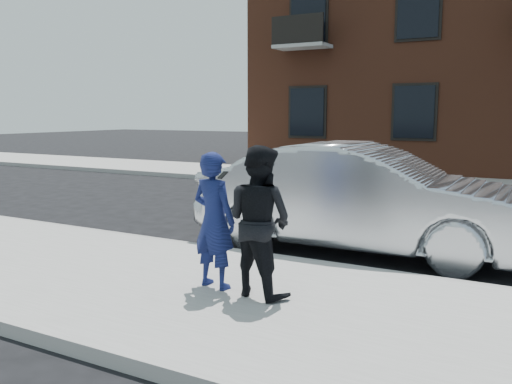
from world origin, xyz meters
The scene contains 6 objects.
ground centered at (0.00, 0.00, 0.00)m, with size 100.00×100.00×0.00m, color black.
near_sidewalk centered at (0.00, -0.25, 0.07)m, with size 50.00×3.50×0.15m, color gray.
near_curb centered at (0.00, 1.55, 0.07)m, with size 50.00×0.10×0.15m, color #999691.
silver_sedan centered at (-2.15, 2.88, 0.85)m, with size 1.80×5.17×1.70m, color #B7BABF.
man_hoodie centered at (-3.00, -0.08, 0.95)m, with size 0.63×0.52×1.59m.
man_peacoat centered at (-2.42, -0.05, 0.99)m, with size 0.93×0.79×1.68m.
Camera 1 is at (0.38, -5.23, 2.18)m, focal length 38.00 mm.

